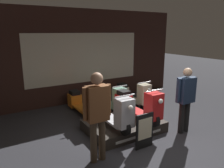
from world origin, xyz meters
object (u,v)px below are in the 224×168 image
Objects in this scene: scooter_backrow_0 at (83,103)px; price_sign_board at (145,131)px; scooter_backrow_2 at (133,94)px; scooter_display_right at (138,105)px; scooter_backrow_1 at (109,98)px; person_right_browsing at (186,95)px; scooter_display_left at (110,111)px; person_left_browsing at (97,111)px.

scooter_backrow_0 reaches higher than price_sign_board.
scooter_backrow_2 is at bearing 0.00° from scooter_backrow_0.
scooter_backrow_1 is (0.09, 1.58, -0.26)m from scooter_display_right.
scooter_backrow_2 is (0.93, 0.00, 0.00)m from scooter_backrow_1.
scooter_backrow_1 is at bearing 106.82° from person_right_browsing.
scooter_display_left is 1.06× the size of person_right_browsing.
scooter_backrow_2 is at bearing 42.67° from person_left_browsing.
scooter_backrow_2 is 2.48m from person_right_browsing.
person_left_browsing is at bearing 175.05° from price_sign_board.
scooter_display_left is at bearing 108.89° from price_sign_board.
person_right_browsing is 1.44m from price_sign_board.
scooter_backrow_2 is 2.21× the size of price_sign_board.
scooter_display_right is 1.00× the size of scooter_backrow_1.
person_left_browsing reaches higher than person_right_browsing.
scooter_display_right is at bearing -61.80° from scooter_backrow_0.
scooter_display_right is at bearing 27.39° from person_left_browsing.
scooter_backrow_0 is 2.52m from price_sign_board.
scooter_backrow_2 is at bearing 58.45° from price_sign_board.
scooter_display_right is 1.00× the size of scooter_backrow_0.
scooter_display_right is at bearing 60.67° from price_sign_board.
person_right_browsing is 2.08× the size of price_sign_board.
person_right_browsing is (-0.21, -2.40, 0.60)m from scooter_backrow_2.
scooter_display_right is at bearing -122.80° from scooter_backrow_2.
scooter_backrow_0 is at bearing 72.84° from person_left_browsing.
scooter_display_right is 1.84m from person_left_browsing.
scooter_backrow_1 is 0.99× the size of person_left_browsing.
scooter_display_left is 1.20m from person_left_browsing.
person_right_browsing is (0.81, -0.82, 0.34)m from scooter_display_right.
scooter_backrow_0 is 0.99× the size of person_left_browsing.
price_sign_board is at bearing -82.42° from scooter_backrow_0.
person_right_browsing is at bearing -94.90° from scooter_backrow_2.
person_left_browsing reaches higher than scooter_display_right.
scooter_display_right reaches higher than scooter_backrow_2.
price_sign_board is (0.33, -2.50, 0.04)m from scooter_backrow_0.
person_right_browsing reaches higher than scooter_display_left.
person_right_browsing is (0.73, -2.40, 0.60)m from scooter_backrow_1.
scooter_display_left is 0.99× the size of person_left_browsing.
price_sign_board is at bearing -103.52° from scooter_backrow_1.
scooter_backrow_0 is at bearing 180.00° from scooter_backrow_1.
scooter_display_left is at bearing 180.00° from scooter_display_right.
scooter_display_left is 0.99m from price_sign_board.
person_left_browsing is at bearing -124.87° from scooter_backrow_1.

